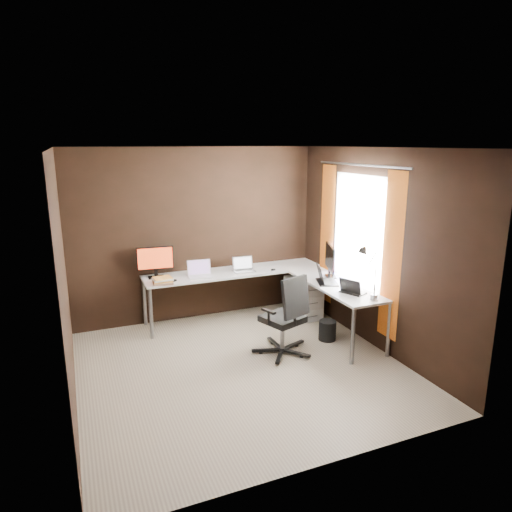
{
  "coord_description": "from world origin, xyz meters",
  "views": [
    {
      "loc": [
        -1.71,
        -4.53,
        2.55
      ],
      "look_at": [
        0.58,
        0.95,
        1.07
      ],
      "focal_mm": 32.0,
      "sensor_mm": 36.0,
      "label": 1
    }
  ],
  "objects_px": {
    "laptop_white": "(200,273)",
    "book_stack": "(163,280)",
    "laptop_silver": "(244,268)",
    "office_chair": "(285,331)",
    "wastebasket": "(327,330)",
    "monitor_left": "(155,260)",
    "laptop_black_small": "(352,290)",
    "drawer_pedestal": "(303,298)",
    "laptop_black_big": "(325,279)",
    "desk_lamp": "(368,266)",
    "monitor_right": "(330,259)"
  },
  "relations": [
    {
      "from": "laptop_black_small",
      "to": "office_chair",
      "type": "xyz_separation_m",
      "value": [
        -0.84,
        0.17,
        -0.48
      ]
    },
    {
      "from": "laptop_black_big",
      "to": "monitor_right",
      "type": "bearing_deg",
      "value": -23.17
    },
    {
      "from": "laptop_white",
      "to": "wastebasket",
      "type": "distance_m",
      "value": 1.92
    },
    {
      "from": "laptop_white",
      "to": "desk_lamp",
      "type": "relative_size",
      "value": 0.55
    },
    {
      "from": "monitor_right",
      "to": "wastebasket",
      "type": "distance_m",
      "value": 0.98
    },
    {
      "from": "laptop_white",
      "to": "laptop_black_small",
      "type": "distance_m",
      "value": 2.12
    },
    {
      "from": "wastebasket",
      "to": "monitor_right",
      "type": "bearing_deg",
      "value": 58.22
    },
    {
      "from": "office_chair",
      "to": "monitor_left",
      "type": "bearing_deg",
      "value": 111.55
    },
    {
      "from": "monitor_right",
      "to": "desk_lamp",
      "type": "bearing_deg",
      "value": -163.81
    },
    {
      "from": "book_stack",
      "to": "desk_lamp",
      "type": "relative_size",
      "value": 0.45
    },
    {
      "from": "drawer_pedestal",
      "to": "monitor_right",
      "type": "relative_size",
      "value": 1.15
    },
    {
      "from": "drawer_pedestal",
      "to": "wastebasket",
      "type": "relative_size",
      "value": 2.27
    },
    {
      "from": "laptop_white",
      "to": "wastebasket",
      "type": "xyz_separation_m",
      "value": [
        1.41,
        -1.14,
        -0.65
      ]
    },
    {
      "from": "laptop_black_small",
      "to": "book_stack",
      "type": "distance_m",
      "value": 2.47
    },
    {
      "from": "laptop_silver",
      "to": "laptop_black_small",
      "type": "xyz_separation_m",
      "value": [
        0.87,
        -1.48,
        -0.0
      ]
    },
    {
      "from": "drawer_pedestal",
      "to": "laptop_black_big",
      "type": "height_order",
      "value": "laptop_black_big"
    },
    {
      "from": "monitor_right",
      "to": "laptop_black_small",
      "type": "relative_size",
      "value": 1.49
    },
    {
      "from": "desk_lamp",
      "to": "laptop_silver",
      "type": "bearing_deg",
      "value": 111.69
    },
    {
      "from": "book_stack",
      "to": "wastebasket",
      "type": "xyz_separation_m",
      "value": [
        1.95,
        -1.0,
        -0.64
      ]
    },
    {
      "from": "monitor_right",
      "to": "desk_lamp",
      "type": "distance_m",
      "value": 0.98
    },
    {
      "from": "laptop_black_big",
      "to": "office_chair",
      "type": "height_order",
      "value": "office_chair"
    },
    {
      "from": "drawer_pedestal",
      "to": "laptop_black_big",
      "type": "xyz_separation_m",
      "value": [
        -0.05,
        -0.66,
        0.48
      ]
    },
    {
      "from": "laptop_black_small",
      "to": "book_stack",
      "type": "relative_size",
      "value": 1.22
    },
    {
      "from": "book_stack",
      "to": "laptop_black_big",
      "type": "bearing_deg",
      "value": -21.94
    },
    {
      "from": "monitor_right",
      "to": "monitor_left",
      "type": "bearing_deg",
      "value": 88.82
    },
    {
      "from": "laptop_silver",
      "to": "desk_lamp",
      "type": "relative_size",
      "value": 0.5
    },
    {
      "from": "laptop_white",
      "to": "laptop_black_small",
      "type": "xyz_separation_m",
      "value": [
        1.54,
        -1.45,
        -0.0
      ]
    },
    {
      "from": "laptop_white",
      "to": "book_stack",
      "type": "relative_size",
      "value": 1.23
    },
    {
      "from": "monitor_left",
      "to": "desk_lamp",
      "type": "distance_m",
      "value": 2.86
    },
    {
      "from": "laptop_black_big",
      "to": "laptop_black_small",
      "type": "height_order",
      "value": "laptop_black_big"
    },
    {
      "from": "drawer_pedestal",
      "to": "laptop_black_small",
      "type": "distance_m",
      "value": 1.26
    },
    {
      "from": "monitor_left",
      "to": "drawer_pedestal",
      "type": "bearing_deg",
      "value": -7.12
    },
    {
      "from": "monitor_left",
      "to": "laptop_black_big",
      "type": "distance_m",
      "value": 2.33
    },
    {
      "from": "laptop_black_big",
      "to": "laptop_black_small",
      "type": "bearing_deg",
      "value": -149.84
    },
    {
      "from": "laptop_black_big",
      "to": "wastebasket",
      "type": "xyz_separation_m",
      "value": [
        -0.05,
        -0.2,
        -0.65
      ]
    },
    {
      "from": "monitor_right",
      "to": "desk_lamp",
      "type": "xyz_separation_m",
      "value": [
        -0.08,
        -0.96,
        0.15
      ]
    },
    {
      "from": "monitor_left",
      "to": "laptop_black_small",
      "type": "bearing_deg",
      "value": -32.14
    },
    {
      "from": "monitor_right",
      "to": "book_stack",
      "type": "distance_m",
      "value": 2.3
    },
    {
      "from": "laptop_black_small",
      "to": "wastebasket",
      "type": "distance_m",
      "value": 0.73
    },
    {
      "from": "wastebasket",
      "to": "laptop_black_big",
      "type": "bearing_deg",
      "value": 76.26
    },
    {
      "from": "desk_lamp",
      "to": "office_chair",
      "type": "relative_size",
      "value": 0.62
    },
    {
      "from": "monitor_left",
      "to": "wastebasket",
      "type": "height_order",
      "value": "monitor_left"
    },
    {
      "from": "laptop_silver",
      "to": "desk_lamp",
      "type": "xyz_separation_m",
      "value": [
        0.92,
        -1.71,
        0.36
      ]
    },
    {
      "from": "desk_lamp",
      "to": "wastebasket",
      "type": "height_order",
      "value": "desk_lamp"
    },
    {
      "from": "laptop_silver",
      "to": "office_chair",
      "type": "height_order",
      "value": "office_chair"
    },
    {
      "from": "monitor_right",
      "to": "book_stack",
      "type": "xyz_separation_m",
      "value": [
        -2.21,
        0.59,
        -0.22
      ]
    },
    {
      "from": "monitor_left",
      "to": "laptop_silver",
      "type": "xyz_separation_m",
      "value": [
        1.24,
        -0.16,
        -0.2
      ]
    },
    {
      "from": "monitor_left",
      "to": "laptop_black_big",
      "type": "height_order",
      "value": "monitor_left"
    },
    {
      "from": "drawer_pedestal",
      "to": "laptop_black_small",
      "type": "height_order",
      "value": "laptop_black_small"
    },
    {
      "from": "laptop_black_big",
      "to": "laptop_black_small",
      "type": "xyz_separation_m",
      "value": [
        0.09,
        -0.51,
        -0.01
      ]
    }
  ]
}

